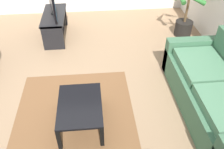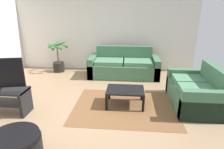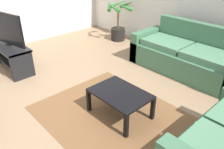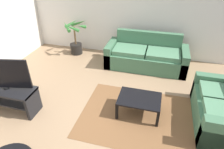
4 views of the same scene
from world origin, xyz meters
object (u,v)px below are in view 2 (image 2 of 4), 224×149
tv_stand (1,98)px  potted_palm (58,59)px  coffee_table (125,91)px  couch_loveseat (195,92)px  couch_main (124,67)px

tv_stand → potted_palm: bearing=85.9°
coffee_table → couch_loveseat: bearing=5.6°
potted_palm → couch_main: bearing=-7.0°
tv_stand → coffee_table: 2.55m
couch_main → coffee_table: bearing=-87.2°
couch_loveseat → potted_palm: size_ratio=1.42×
couch_loveseat → tv_stand: size_ratio=1.36×
coffee_table → potted_palm: potted_palm is taller
tv_stand → potted_palm: size_ratio=1.05×
coffee_table → tv_stand: bearing=-167.6°
tv_stand → potted_palm: (0.20, 2.75, 0.09)m
tv_stand → potted_palm: 2.76m
coffee_table → potted_palm: (-2.30, 2.20, 0.10)m
couch_loveseat → potted_palm: 4.34m
couch_main → potted_palm: (-2.20, 0.27, 0.12)m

